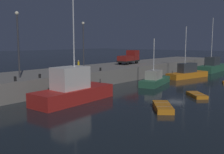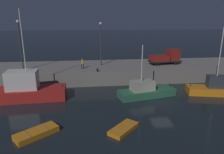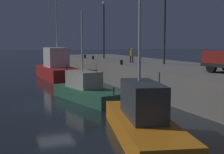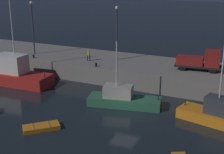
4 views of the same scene
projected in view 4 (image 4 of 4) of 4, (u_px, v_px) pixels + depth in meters
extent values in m
plane|color=black|center=(125.00, 118.00, 31.55)|extent=(320.00, 320.00, 0.00)
cube|color=gray|center=(163.00, 74.00, 41.83)|extent=(68.06, 9.45, 2.24)
cube|color=red|center=(16.00, 78.00, 41.34)|extent=(9.78, 3.73, 1.46)
cube|color=silver|center=(12.00, 64.00, 40.94)|extent=(3.85, 2.53, 2.34)
cylinder|color=silver|center=(12.00, 25.00, 39.27)|extent=(0.14, 0.14, 7.40)
cylinder|color=#262626|center=(44.00, 75.00, 39.40)|extent=(0.10, 0.10, 0.50)
cylinder|color=silver|center=(223.00, 63.00, 28.52)|extent=(0.14, 0.14, 6.42)
cylinder|color=#262626|center=(185.00, 103.00, 31.88)|extent=(0.10, 0.10, 0.50)
cube|color=#2D6647|center=(124.00, 101.00, 34.32)|extent=(8.04, 3.98, 0.95)
cube|color=#ADA899|center=(118.00, 91.00, 34.13)|extent=(3.31, 2.34, 1.28)
cylinder|color=silver|center=(117.00, 64.00, 33.28)|extent=(0.14, 0.14, 4.68)
cylinder|color=#262626|center=(158.00, 98.00, 33.33)|extent=(0.10, 0.10, 0.50)
cube|color=orange|center=(41.00, 127.00, 29.08)|extent=(3.25, 3.29, 0.39)
cube|color=olive|center=(49.00, 124.00, 29.25)|extent=(0.96, 0.94, 0.04)
cube|color=olive|center=(33.00, 126.00, 28.78)|extent=(0.96, 0.94, 0.04)
cylinder|color=#38383D|center=(33.00, 30.00, 46.64)|extent=(0.20, 0.20, 7.22)
sphere|color=#F9EFCC|center=(31.00, 3.00, 45.51)|extent=(0.44, 0.44, 0.44)
cylinder|color=#38383D|center=(117.00, 35.00, 43.44)|extent=(0.20, 0.20, 6.85)
sphere|color=#F9EFCC|center=(117.00, 8.00, 42.36)|extent=(0.44, 0.44, 0.44)
cylinder|color=black|center=(213.00, 66.00, 39.49)|extent=(0.93, 0.39, 0.90)
cylinder|color=black|center=(212.00, 70.00, 38.02)|extent=(0.93, 0.39, 0.90)
cylinder|color=black|center=(184.00, 64.00, 40.57)|extent=(0.93, 0.39, 0.90)
cylinder|color=black|center=(182.00, 67.00, 39.10)|extent=(0.93, 0.39, 0.90)
cube|color=black|center=(198.00, 66.00, 39.26)|extent=(5.66, 2.57, 0.25)
cube|color=maroon|center=(213.00, 58.00, 38.44)|extent=(1.97, 2.13, 1.88)
cube|color=maroon|center=(190.00, 60.00, 39.39)|extent=(3.38, 2.30, 0.91)
cylinder|color=black|center=(88.00, 58.00, 43.74)|extent=(0.12, 0.12, 0.75)
cylinder|color=black|center=(90.00, 58.00, 43.74)|extent=(0.12, 0.12, 0.75)
cylinder|color=yellow|center=(89.00, 53.00, 43.53)|extent=(0.39, 0.39, 0.62)
sphere|color=beige|center=(89.00, 50.00, 43.41)|extent=(0.18, 0.18, 0.18)
cylinder|color=black|center=(15.00, 54.00, 46.55)|extent=(0.28, 0.28, 0.50)
cylinder|color=black|center=(96.00, 65.00, 40.98)|extent=(0.28, 0.28, 0.46)
cylinder|color=black|center=(34.00, 56.00, 45.38)|extent=(0.28, 0.28, 0.46)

